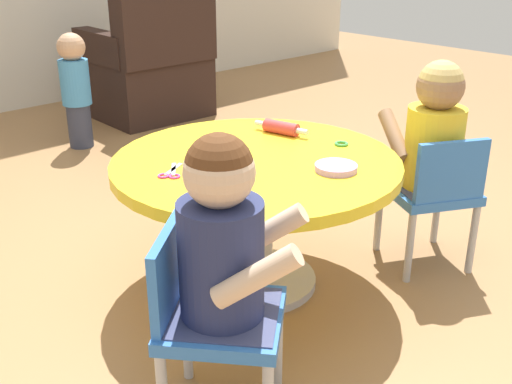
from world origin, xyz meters
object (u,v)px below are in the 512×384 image
craft_table (256,187)px  rolling_pin (281,128)px  toddler_standing (76,87)px  armchair_dark (148,72)px  child_chair_right (433,192)px  child_chair_left (209,316)px  craft_scissors (171,173)px  seated_child_right (435,131)px  seated_child_left (223,237)px

craft_table → rolling_pin: (0.26, 0.14, 0.13)m
toddler_standing → rolling_pin: bearing=-91.8°
armchair_dark → toddler_standing: 0.75m
child_chair_right → toddler_standing: size_ratio=0.80×
child_chair_left → toddler_standing: toddler_standing is taller
toddler_standing → craft_scissors: size_ratio=4.93×
seated_child_right → rolling_pin: seated_child_right is taller
seated_child_right → craft_table: bearing=152.2°
toddler_standing → seated_child_left: bearing=-109.9°
seated_child_left → child_chair_right: bearing=4.4°
craft_table → armchair_dark: bearing=64.8°
child_chair_left → craft_scissors: child_chair_left is taller
rolling_pin → toddler_standing: bearing=88.2°
craft_table → child_chair_right: size_ratio=1.84×
child_chair_left → toddler_standing: size_ratio=0.80×
child_chair_left → rolling_pin: size_ratio=2.34×
craft_scissors → rolling_pin: bearing=5.8°
child_chair_right → toddler_standing: (-0.26, 2.22, 0.05)m
seated_child_right → toddler_standing: 2.21m
seated_child_left → armchair_dark: bearing=59.4°
seated_child_left → child_chair_right: size_ratio=0.95×
toddler_standing → rolling_pin: 1.74m
armchair_dark → craft_scissors: size_ratio=6.23×
child_chair_right → craft_scissors: 0.99m
armchair_dark → child_chair_left: bearing=-121.3°
child_chair_right → rolling_pin: rolling_pin is taller
seated_child_left → armchair_dark: 3.01m
seated_child_right → rolling_pin: size_ratio=2.23×
craft_table → toddler_standing: toddler_standing is taller
craft_scissors → seated_child_right: bearing=-24.1°
seated_child_right → rolling_pin: (-0.33, 0.46, -0.02)m
seated_child_left → rolling_pin: bearing=36.4°
seated_child_right → craft_scissors: (-0.89, 0.40, -0.04)m
child_chair_right → seated_child_right: size_ratio=1.05×
seated_child_right → craft_scissors: 0.98m
craft_table → seated_child_right: 0.69m
seated_child_right → toddler_standing: size_ratio=0.76×
seated_child_left → seated_child_right: size_ratio=1.00×
child_chair_right → armchair_dark: size_ratio=0.63×
armchair_dark → child_chair_right: bearing=-99.8°
seated_child_left → rolling_pin: size_ratio=2.23×
rolling_pin → craft_table: bearing=-152.0°
child_chair_right → rolling_pin: 0.62m
seated_child_left → toddler_standing: 2.46m
craft_table → seated_child_left: bearing=-140.0°
child_chair_right → seated_child_left: bearing=-175.6°
armchair_dark → rolling_pin: armchair_dark is taller
armchair_dark → rolling_pin: size_ratio=3.71×
seated_child_left → child_chair_right: 1.12m
child_chair_right → toddler_standing: 2.24m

